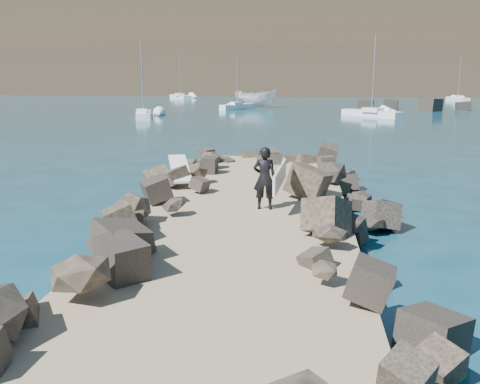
{
  "coord_description": "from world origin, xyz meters",
  "views": [
    {
      "loc": [
        1.63,
        -14.78,
        4.61
      ],
      "look_at": [
        0.0,
        -1.0,
        1.5
      ],
      "focal_mm": 40.0,
      "sensor_mm": 36.0,
      "label": 1
    }
  ],
  "objects": [
    {
      "name": "sailboat_b",
      "position": [
        -6.79,
        53.39,
        0.35
      ],
      "size": [
        4.15,
        4.93,
        6.59
      ],
      "color": "white",
      "rests_on": "ground"
    },
    {
      "name": "surfboard_resting",
      "position": [
        -2.85,
        4.22,
        1.04
      ],
      "size": [
        1.44,
        2.69,
        0.09
      ],
      "primitive_type": "cube",
      "rotation": [
        0.0,
        0.0,
        0.32
      ],
      "color": "white",
      "rests_on": "riprap_left"
    },
    {
      "name": "surfer_with_board",
      "position": [
        0.59,
        0.78,
        1.55
      ],
      "size": [
        0.95,
        2.33,
        1.88
      ],
      "color": "black",
      "rests_on": "jetty"
    },
    {
      "name": "sailboat_f",
      "position": [
        30.03,
        95.54,
        0.35
      ],
      "size": [
        2.56,
        5.03,
        6.18
      ],
      "color": "white",
      "rests_on": "ground"
    },
    {
      "name": "sailboat_d",
      "position": [
        26.51,
        76.8,
        0.35
      ],
      "size": [
        2.4,
        6.09,
        7.3
      ],
      "color": "white",
      "rests_on": "ground"
    },
    {
      "name": "ground",
      "position": [
        0.0,
        0.0,
        0.0
      ],
      "size": [
        800.0,
        800.0,
        0.0
      ],
      "primitive_type": "plane",
      "color": "#0F384C",
      "rests_on": "ground"
    },
    {
      "name": "headland",
      "position": [
        10.0,
        160.0,
        16.0
      ],
      "size": [
        360.0,
        140.0,
        32.0
      ],
      "primitive_type": "cube",
      "color": "#2D4919",
      "rests_on": "ground"
    },
    {
      "name": "sailboat_c",
      "position": [
        8.84,
        43.74,
        0.35
      ],
      "size": [
        6.11,
        6.22,
        8.61
      ],
      "color": "white",
      "rests_on": "ground"
    },
    {
      "name": "riprap_right",
      "position": [
        2.9,
        -1.5,
        0.5
      ],
      "size": [
        2.6,
        22.0,
        1.0
      ],
      "primitive_type": "cube",
      "color": "black",
      "rests_on": "ground"
    },
    {
      "name": "sailboat_a",
      "position": [
        -14.77,
        39.12,
        0.35
      ],
      "size": [
        3.01,
        6.48,
        7.72
      ],
      "color": "white",
      "rests_on": "ground"
    },
    {
      "name": "riprap_left",
      "position": [
        -2.9,
        -1.5,
        0.5
      ],
      "size": [
        2.6,
        22.0,
        1.0
      ],
      "primitive_type": "cube",
      "color": "black",
      "rests_on": "ground"
    },
    {
      "name": "jetty",
      "position": [
        0.0,
        -2.0,
        0.3
      ],
      "size": [
        6.0,
        26.0,
        0.6
      ],
      "primitive_type": "cube",
      "color": "#8C7759",
      "rests_on": "ground"
    },
    {
      "name": "boat_imported",
      "position": [
        -4.84,
        57.52,
        1.17
      ],
      "size": [
        6.47,
        4.1,
        2.34
      ],
      "primitive_type": "imported",
      "rotation": [
        0.0,
        0.0,
        1.24
      ],
      "color": "silver",
      "rests_on": "ground"
    },
    {
      "name": "sailboat_e",
      "position": [
        -20.43,
        80.52,
        0.35
      ],
      "size": [
        5.14,
        6.55,
        8.33
      ],
      "color": "white",
      "rests_on": "ground"
    }
  ]
}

